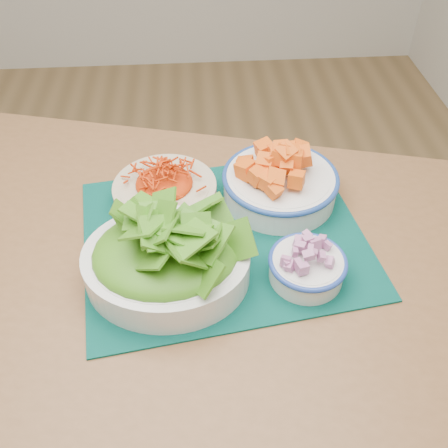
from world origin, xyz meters
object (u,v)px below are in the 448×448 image
object	(u,v)px
lettuce_bowl	(166,253)
table	(180,303)
squash_bowl	(280,178)
onion_bowl	(308,263)
placemat	(224,237)
carrot_bowl	(165,188)

from	to	relation	value
lettuce_bowl	table	bearing A→B (deg)	59.54
squash_bowl	lettuce_bowl	size ratio (longest dim) A/B	0.76
lettuce_bowl	onion_bowl	distance (m)	0.23
placemat	carrot_bowl	xyz separation A→B (m)	(-0.11, 0.10, 0.04)
squash_bowl	placemat	bearing A→B (deg)	-139.19
lettuce_bowl	carrot_bowl	bearing A→B (deg)	96.87
table	placemat	xyz separation A→B (m)	(0.09, 0.07, 0.10)
placemat	carrot_bowl	distance (m)	0.15
placemat	squash_bowl	bearing A→B (deg)	32.78
table	carrot_bowl	world-z (taller)	carrot_bowl
carrot_bowl	squash_bowl	size ratio (longest dim) A/B	0.91
squash_bowl	lettuce_bowl	bearing A→B (deg)	-138.79
placemat	onion_bowl	distance (m)	0.17
placemat	lettuce_bowl	xyz separation A→B (m)	(-0.10, -0.09, 0.06)
table	lettuce_bowl	distance (m)	0.16
table	placemat	distance (m)	0.15
table	carrot_bowl	distance (m)	0.22
lettuce_bowl	placemat	bearing A→B (deg)	46.93
placemat	onion_bowl	world-z (taller)	onion_bowl
table	placemat	world-z (taller)	placemat
table	squash_bowl	bearing A→B (deg)	54.84
placemat	squash_bowl	distance (m)	0.16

